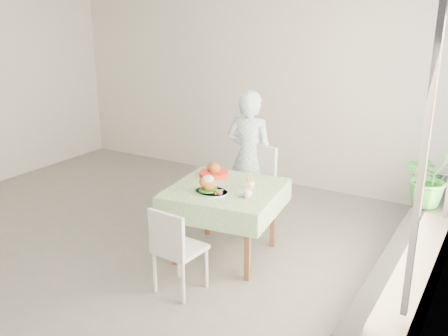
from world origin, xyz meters
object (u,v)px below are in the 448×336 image
Objects in this scene: main_dish at (210,187)px; potted_plant at (430,177)px; cafe_table at (226,214)px; chair_near at (180,265)px; diner at (250,157)px; chair_far at (249,204)px; juice_cup_orange at (250,182)px.

potted_plant is at bearing 38.08° from main_dish.
potted_plant is (1.71, 1.17, 0.35)m from cafe_table.
chair_near is 0.80m from main_dish.
potted_plant is at bearing -177.14° from diner.
cafe_table is at bearing -145.54° from potted_plant.
chair_near is (0.10, -1.50, -0.05)m from chair_far.
main_dish reaches higher than cafe_table.
chair_far is 0.61× the size of diner.
juice_cup_orange is at bearing 49.87° from main_dish.
main_dish is at bearing -104.62° from cafe_table.
diner reaches higher than main_dish.
main_dish is (-0.04, 0.58, 0.55)m from chair_near.
chair_far reaches higher than chair_near.
juice_cup_orange is 0.39× the size of potted_plant.
potted_plant reaches higher than cafe_table.
cafe_table is at bearing -80.98° from chair_far.
chair_far is 0.54m from diner.
diner is (-0.23, 0.93, 0.32)m from cafe_table.
cafe_table is 2.10m from potted_plant.
potted_plant is (1.82, 0.46, 0.51)m from chair_far.
cafe_table is 4.81× the size of juice_cup_orange.
diner is 1.95m from potted_plant.
chair_near is 2.41× the size of main_dish.
potted_plant is (1.72, 1.96, 0.56)m from chair_near.
juice_cup_orange is at bearing -144.60° from potted_plant.
diner reaches higher than chair_near.
diner is at bearing 118.42° from juice_cup_orange.
cafe_table is 1.44× the size of chair_near.
juice_cup_orange is (0.44, -0.81, 0.02)m from diner.
chair_far reaches higher than cafe_table.
cafe_table is 0.42m from juice_cup_orange.
diner is 1.15m from main_dish.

